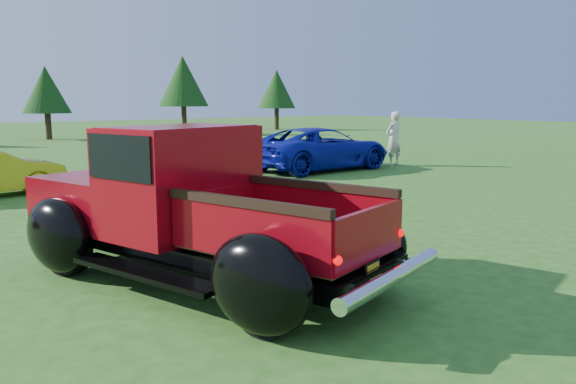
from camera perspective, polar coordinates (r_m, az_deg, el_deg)
The scene contains 8 objects.
ground at distance 7.59m, azimuth -2.49°, elevation -8.70°, with size 120.00×120.00×0.00m, color #285919.
tree_mid_right at distance 37.26m, azimuth -23.38°, elevation 9.50°, with size 2.82×2.82×4.40m.
tree_east at distance 40.25m, azimuth -10.62°, elevation 10.99°, with size 3.46×3.46×5.40m.
tree_far_east at distance 46.03m, azimuth -1.17°, elevation 10.40°, with size 3.07×3.07×4.80m.
pickup_truck at distance 7.63m, azimuth -10.77°, elevation -1.35°, with size 3.65×5.75×2.01m.
show_car_grey at distance 16.10m, azimuth -9.92°, elevation 2.98°, with size 1.72×4.23×1.23m, color black.
show_car_blue at distance 19.16m, azimuth 3.32°, elevation 4.41°, with size 2.39×5.19×1.44m, color #0E169B.
spectator at distance 20.74m, azimuth 10.68°, elevation 5.34°, with size 0.71×0.47×1.95m, color beige.
Camera 1 is at (-4.29, -5.80, 2.34)m, focal length 35.00 mm.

